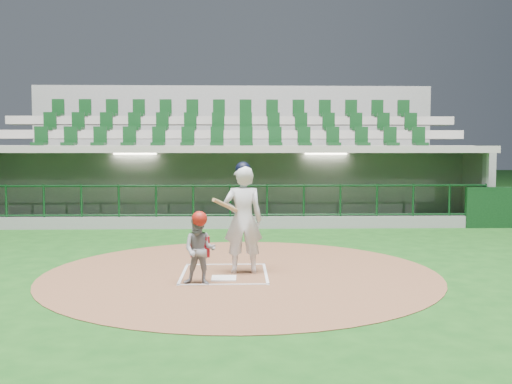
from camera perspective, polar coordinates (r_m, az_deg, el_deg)
The scene contains 8 objects.
ground at distance 10.76m, azimuth -3.13°, elevation -7.90°, with size 120.00×120.00×0.00m, color #134112.
dirt_circle at distance 10.56m, azimuth -1.51°, elevation -8.09°, with size 7.20×7.20×0.01m, color brown.
home_plate at distance 10.07m, azimuth -3.23°, elevation -8.60°, with size 0.43×0.43×0.02m, color white.
batter_box_chalk at distance 10.47m, azimuth -3.17°, elevation -8.15°, with size 1.55×1.80×0.01m.
dugout_structure at distance 18.40m, azimuth -2.47°, elevation 0.08°, with size 16.40×3.70×3.00m.
seating_deck at distance 21.45m, azimuth -2.38°, elevation 1.87°, with size 17.00×6.72×5.15m.
batter at distance 10.38m, azimuth -1.32°, elevation -2.62°, with size 0.91×0.90×2.04m.
catcher at distance 9.58m, azimuth -5.66°, elevation -5.63°, with size 0.61×0.51×1.23m.
Camera 1 is at (0.29, -10.53, 2.22)m, focal length 40.00 mm.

